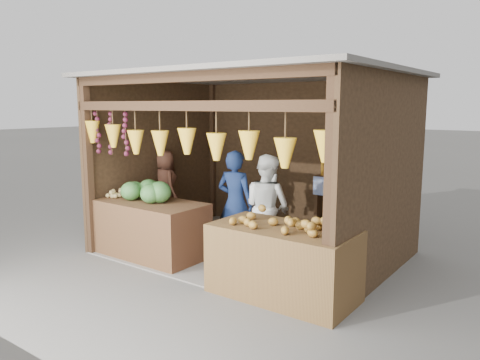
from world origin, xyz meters
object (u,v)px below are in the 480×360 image
object	(u,v)px
counter_left	(151,229)
vendor_seated	(166,185)
woman_standing	(267,207)
man_standing	(235,203)
counter_right	(283,262)

from	to	relation	value
counter_left	vendor_seated	xyz separation A→B (m)	(-0.67, 0.97, 0.46)
woman_standing	vendor_seated	world-z (taller)	woman_standing
man_standing	vendor_seated	distance (m)	1.64
woman_standing	counter_right	bearing A→B (deg)	143.47
counter_left	man_standing	xyz separation A→B (m)	(0.96, 0.79, 0.37)
counter_right	vendor_seated	bearing A→B (deg)	159.78
man_standing	woman_standing	size ratio (longest dim) A/B	1.03
counter_right	man_standing	distance (m)	1.69
woman_standing	vendor_seated	xyz separation A→B (m)	(-2.10, 0.05, 0.11)
counter_left	man_standing	bearing A→B (deg)	39.49
woman_standing	counter_left	bearing A→B (deg)	46.07
counter_right	woman_standing	bearing A→B (deg)	130.34
counter_left	counter_right	xyz separation A→B (m)	(2.33, -0.13, 0.00)
counter_left	woman_standing	bearing A→B (deg)	32.94
counter_left	vendor_seated	size ratio (longest dim) A/B	1.42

